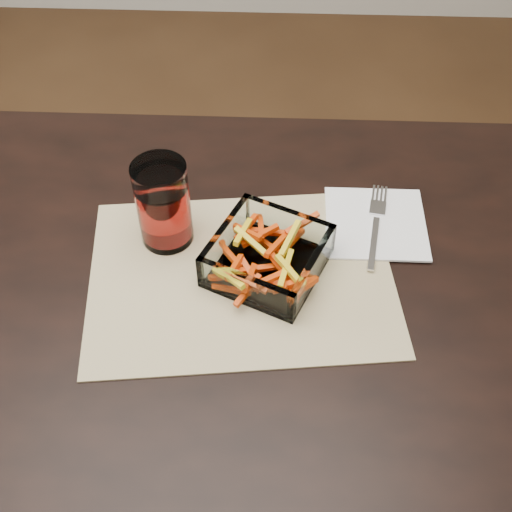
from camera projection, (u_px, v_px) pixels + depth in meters
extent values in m
plane|color=#331E0F|center=(178.00, 499.00, 1.49)|extent=(4.50, 4.50, 0.00)
cube|color=black|center=(132.00, 311.00, 0.93)|extent=(1.60, 0.90, 0.03)
cylinder|color=black|center=(502.00, 287.00, 1.44)|extent=(0.06, 0.06, 0.72)
cube|color=tan|center=(241.00, 275.00, 0.96)|extent=(0.48, 0.38, 0.00)
cube|color=white|center=(267.00, 267.00, 0.96)|extent=(0.20, 0.20, 0.01)
cube|color=white|center=(288.00, 224.00, 0.98)|extent=(0.14, 0.07, 0.06)
cube|color=white|center=(245.00, 290.00, 0.90)|extent=(0.14, 0.07, 0.06)
cube|color=white|center=(225.00, 240.00, 0.96)|extent=(0.07, 0.14, 0.06)
cube|color=white|center=(312.00, 272.00, 0.92)|extent=(0.07, 0.14, 0.06)
cylinder|color=white|center=(163.00, 204.00, 0.95)|extent=(0.08, 0.08, 0.14)
cylinder|color=red|center=(164.00, 211.00, 0.97)|extent=(0.07, 0.07, 0.09)
cube|color=white|center=(376.00, 223.00, 1.02)|extent=(0.16, 0.16, 0.00)
cube|color=silver|center=(374.00, 243.00, 0.99)|extent=(0.03, 0.11, 0.00)
cube|color=silver|center=(378.00, 208.00, 1.04)|extent=(0.03, 0.04, 0.00)
cube|color=silver|center=(373.00, 193.00, 1.06)|extent=(0.01, 0.04, 0.00)
cube|color=silver|center=(377.00, 193.00, 1.06)|extent=(0.01, 0.04, 0.00)
cube|color=silver|center=(381.00, 194.00, 1.06)|extent=(0.01, 0.04, 0.00)
cube|color=silver|center=(385.00, 194.00, 1.06)|extent=(0.01, 0.04, 0.00)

